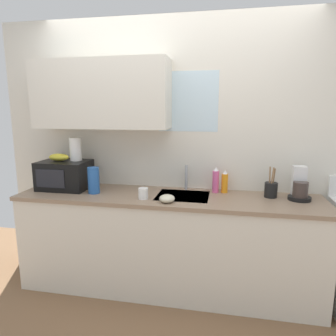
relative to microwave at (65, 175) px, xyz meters
The scene contains 13 objects.
kitchen_wall_assembly 0.97m from the microwave, 16.18° to the left, with size 3.48×0.42×2.50m.
counter_unit 1.18m from the microwave, ahead, with size 2.71×0.63×0.90m.
sink_faucet 1.17m from the microwave, ahead, with size 0.03×0.03×0.24m, color #B2B5BA.
microwave is the anchor object (origin of this frame).
banana_bunch 0.18m from the microwave, behind, with size 0.20×0.11×0.07m, color gold.
paper_towel_roll 0.27m from the microwave, 27.17° to the left, with size 0.11×0.11×0.22m, color white.
coffee_maker 2.14m from the microwave, ahead, with size 0.19×0.21×0.28m.
dish_soap_bottle_pink 1.44m from the microwave, ahead, with size 0.06×0.06×0.24m.
dish_soap_bottle_orange 1.52m from the microwave, ahead, with size 0.06×0.06×0.21m.
cereal_canister 0.35m from the microwave, 16.13° to the right, with size 0.10×0.10×0.24m, color #2659A5.
mug_white 0.86m from the microwave, 12.75° to the right, with size 0.08×0.08×0.10m, color white.
utensil_crock 1.92m from the microwave, ahead, with size 0.11×0.11×0.27m.
small_bowl 1.09m from the microwave, 13.28° to the right, with size 0.13×0.13×0.07m, color beige.
Camera 1 is at (0.50, -2.59, 1.67)m, focal length 32.84 mm.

